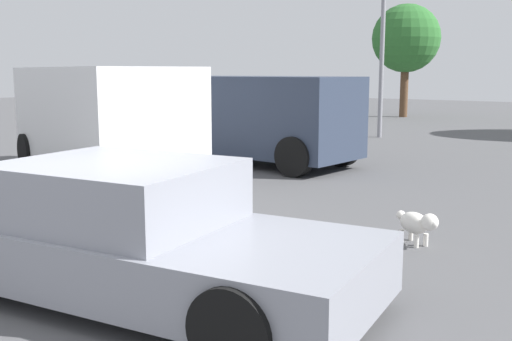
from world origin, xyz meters
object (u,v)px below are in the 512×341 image
sedan_foreground (124,234)px  van_white (102,118)px  suv_dark (255,116)px  dog (417,223)px

sedan_foreground → van_white: (-5.14, 4.01, 0.58)m
sedan_foreground → suv_dark: 8.19m
dog → suv_dark: (-5.41, 4.09, 0.79)m
suv_dark → sedan_foreground: bearing=121.5°
van_white → suv_dark: (1.30, 3.21, -0.09)m
dog → suv_dark: bearing=172.5°
sedan_foreground → suv_dark: (-3.84, 7.22, 0.49)m
dog → van_white: (-6.71, 0.88, 0.88)m
dog → van_white: size_ratio=0.12×
dog → van_white: 6.82m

